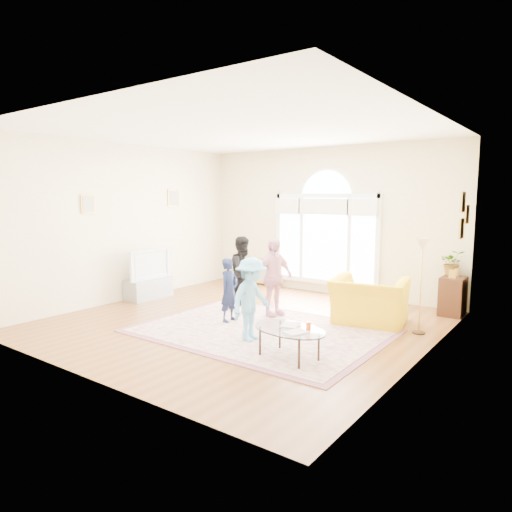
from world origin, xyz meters
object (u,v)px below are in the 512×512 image
Objects in this scene: area_rug at (261,331)px; television at (148,264)px; tv_console at (149,288)px; armchair at (369,301)px; coffee_table at (289,330)px.

area_rug is 3.42m from television.
tv_console is 0.52m from television.
television reaches higher than area_rug.
television is 4.62m from armchair.
area_rug is 1.93m from armchair.
armchair is at bearing 11.23° from tv_console.
coffee_table reaches higher than area_rug.
television is 0.92× the size of coffee_table.
tv_console is 4.54m from coffee_table.
tv_console is at bearing 172.46° from coffee_table.
tv_console is 4.62m from armchair.
coffee_table is 2.25m from armchair.
armchair is (0.19, 2.24, -0.01)m from coffee_table.
tv_console is (-3.30, 0.54, 0.20)m from area_rug.
area_rug is 3.60× the size of tv_console.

